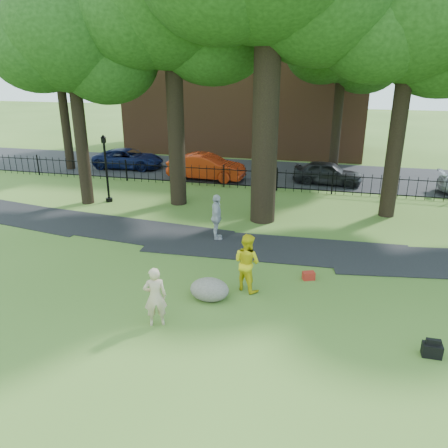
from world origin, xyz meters
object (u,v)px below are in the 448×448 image
(boulder, at_px, (209,288))
(lamppost, at_px, (106,170))
(man, at_px, (247,262))
(red_sedan, at_px, (206,167))
(woman, at_px, (155,297))

(boulder, xyz_separation_m, lamppost, (-7.58, 8.21, 1.32))
(man, relative_size, red_sedan, 0.40)
(red_sedan, bearing_deg, man, -156.63)
(woman, height_order, man, man)
(woman, xyz_separation_m, red_sedan, (-2.95, 15.45, -0.08))
(woman, height_order, lamppost, lamppost)
(man, relative_size, lamppost, 0.54)
(lamppost, bearing_deg, red_sedan, 39.90)
(boulder, relative_size, lamppost, 0.35)
(boulder, distance_m, red_sedan, 14.33)
(man, distance_m, boulder, 1.40)
(man, height_order, red_sedan, man)
(lamppost, bearing_deg, man, -57.89)
(man, height_order, lamppost, lamppost)
(boulder, bearing_deg, man, 40.05)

